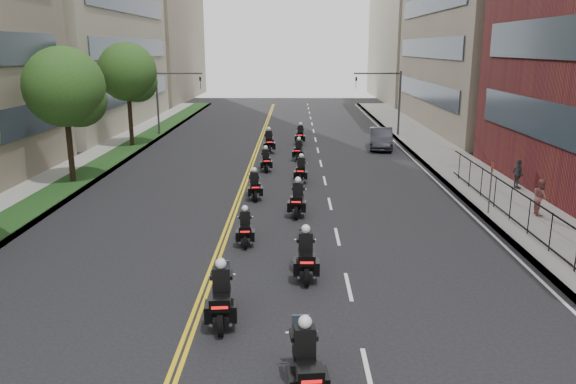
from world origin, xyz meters
The scene contains 23 objects.
sidewalk_right centered at (12.00, 25.00, 0.07)m, with size 4.00×90.00×0.15m, color gray.
sidewalk_left centered at (-12.00, 25.00, 0.07)m, with size 4.00×90.00×0.15m, color gray.
grass_strip centered at (-11.20, 25.00, 0.17)m, with size 2.00×90.00×0.04m, color #193814.
building_right_far centered at (21.50, 78.00, 13.00)m, with size 15.00×28.00×26.00m, color #9E977F.
building_left_far centered at (-22.00, 78.00, 13.00)m, with size 16.00×28.00×26.00m, color #7B6F5A.
iron_fence centered at (11.00, 12.00, 0.90)m, with size 0.05×28.00×1.50m.
street_trees centered at (-11.05, 18.61, 5.13)m, with size 4.40×38.40×7.98m.
traffic_signal_right centered at (9.54, 42.00, 3.70)m, with size 4.09×0.20×5.60m.
traffic_signal_left centered at (-9.54, 42.00, 3.70)m, with size 4.09×0.20×5.60m.
motorcycle_1 centered at (1.68, 4.22, 0.72)m, with size 0.70×2.47×1.82m.
motorcycle_2 centered at (-0.63, 7.56, 0.74)m, with size 0.68×2.52×1.86m.
motorcycle_3 centered at (1.81, 10.82, 0.72)m, with size 0.57×2.46×1.81m.
motorcycle_4 centered at (-0.52, 14.15, 0.61)m, with size 0.55×2.08×1.54m.
motorcycle_5 centered at (1.58, 18.10, 0.70)m, with size 0.63×2.42×1.78m.
motorcycle_6 centered at (-0.63, 20.98, 0.64)m, with size 0.65×2.19×1.62m.
motorcycle_7 centered at (1.81, 24.75, 0.65)m, with size 0.56×2.23×1.65m.
motorcycle_8 centered at (-0.38, 27.72, 0.63)m, with size 0.62×2.15×1.59m.
motorcycle_9 centered at (1.72, 31.28, 0.63)m, with size 0.63×2.14×1.58m.
motorcycle_10 centered at (-0.47, 34.12, 0.74)m, with size 0.70×2.53×1.87m.
motorcycle_11 centered at (1.90, 37.79, 0.69)m, with size 0.58×2.36×1.74m.
parked_sedan centered at (8.08, 35.75, 0.78)m, with size 1.66×4.76×1.57m, color black.
pedestrian_b centered at (12.62, 17.74, 0.98)m, with size 0.81×0.63×1.67m, color #945351.
pedestrian_c centered at (13.50, 22.69, 0.95)m, with size 0.93×0.39×1.59m, color #403F47.
Camera 1 is at (1.42, -6.98, 7.59)m, focal length 35.00 mm.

